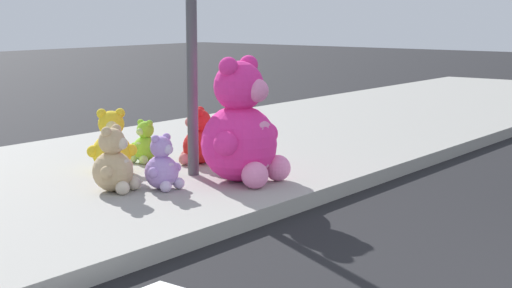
# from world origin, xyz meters

# --- Properties ---
(sidewalk) EXTENTS (28.00, 4.40, 0.15)m
(sidewalk) POSITION_xyz_m (0.00, 5.20, 0.07)
(sidewalk) COLOR #9E9B93
(sidewalk) RESTS_ON ground_plane
(sign_pole) EXTENTS (0.56, 0.11, 3.20)m
(sign_pole) POSITION_xyz_m (1.00, 4.40, 1.85)
(sign_pole) COLOR #4C4C51
(sign_pole) RESTS_ON sidewalk
(plush_pink_large) EXTENTS (0.94, 0.84, 1.22)m
(plush_pink_large) POSITION_xyz_m (1.06, 3.81, 0.64)
(plush_pink_large) COLOR #F22D93
(plush_pink_large) RESTS_ON sidewalk
(plush_lime) EXTENTS (0.32, 0.36, 0.47)m
(plush_lime) POSITION_xyz_m (1.18, 5.28, 0.34)
(plush_lime) COLOR #8CD133
(plush_lime) RESTS_ON sidewalk
(plush_lavender) EXTENTS (0.40, 0.35, 0.52)m
(plush_lavender) POSITION_xyz_m (0.35, 4.19, 0.36)
(plush_lavender) COLOR #B28CD8
(plush_lavender) RESTS_ON sidewalk
(plush_yellow) EXTENTS (0.47, 0.48, 0.66)m
(plush_yellow) POSITION_xyz_m (0.57, 5.14, 0.42)
(plush_yellow) COLOR yellow
(plush_yellow) RESTS_ON sidewalk
(plush_tan) EXTENTS (0.46, 0.44, 0.61)m
(plush_tan) POSITION_xyz_m (0.00, 4.48, 0.40)
(plush_tan) COLOR tan
(plush_tan) RESTS_ON sidewalk
(plush_red) EXTENTS (0.43, 0.44, 0.62)m
(plush_red) POSITION_xyz_m (1.49, 4.77, 0.40)
(plush_red) COLOR red
(plush_red) RESTS_ON sidewalk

